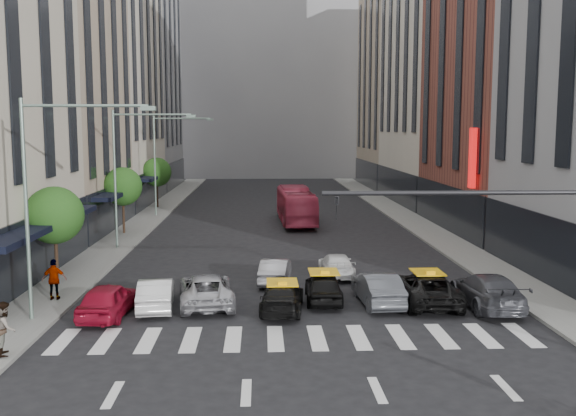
{
  "coord_description": "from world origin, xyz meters",
  "views": [
    {
      "loc": [
        -1.55,
        -22.12,
        7.94
      ],
      "look_at": [
        -0.16,
        9.64,
        4.0
      ],
      "focal_mm": 40.0,
      "sensor_mm": 36.0,
      "label": 1
    }
  ],
  "objects": [
    {
      "name": "building_right_c",
      "position": [
        17.0,
        46.0,
        20.0
      ],
      "size": [
        8.0,
        20.0,
        40.0
      ],
      "primitive_type": "cube",
      "color": "beige",
      "rests_on": "ground"
    },
    {
      "name": "car_row2_left",
      "position": [
        -0.79,
        10.32,
        0.66
      ],
      "size": [
        1.88,
        4.12,
        1.31
      ],
      "primitive_type": "imported",
      "rotation": [
        0.0,
        0.0,
        3.01
      ],
      "color": "#95959A",
      "rests_on": "ground"
    },
    {
      "name": "tree_mid",
      "position": [
        -11.8,
        26.0,
        3.65
      ],
      "size": [
        2.88,
        2.88,
        4.95
      ],
      "color": "black",
      "rests_on": "sidewalk_left"
    },
    {
      "name": "taxi_right",
      "position": [
        6.02,
        6.04,
        0.73
      ],
      "size": [
        2.63,
        5.34,
        1.46
      ],
      "primitive_type": "imported",
      "rotation": [
        0.0,
        0.0,
        3.1
      ],
      "color": "black",
      "rests_on": "ground"
    },
    {
      "name": "building_left_b",
      "position": [
        -17.0,
        28.0,
        12.0
      ],
      "size": [
        8.0,
        16.0,
        24.0
      ],
      "primitive_type": "cube",
      "color": "tan",
      "rests_on": "ground"
    },
    {
      "name": "pedestrian_far",
      "position": [
        -10.98,
        6.98,
        1.09
      ],
      "size": [
        1.12,
        0.49,
        1.88
      ],
      "primitive_type": "imported",
      "rotation": [
        0.0,
        0.0,
        3.17
      ],
      "color": "gray",
      "rests_on": "sidewalk_left"
    },
    {
      "name": "traffic_signal",
      "position": [
        7.69,
        -1.0,
        4.47
      ],
      "size": [
        10.1,
        0.2,
        6.0
      ],
      "color": "black",
      "rests_on": "ground"
    },
    {
      "name": "building_left_c",
      "position": [
        -17.0,
        46.0,
        18.0
      ],
      "size": [
        8.0,
        20.0,
        36.0
      ],
      "primitive_type": "cube",
      "color": "beige",
      "rests_on": "ground"
    },
    {
      "name": "tree_near",
      "position": [
        -11.8,
        10.0,
        3.65
      ],
      "size": [
        2.88,
        2.88,
        4.95
      ],
      "color": "black",
      "rests_on": "sidewalk_left"
    },
    {
      "name": "ground",
      "position": [
        0.0,
        0.0,
        0.0
      ],
      "size": [
        160.0,
        160.0,
        0.0
      ],
      "primitive_type": "plane",
      "color": "black",
      "rests_on": "ground"
    },
    {
      "name": "streetlamp_mid",
      "position": [
        -10.04,
        20.0,
        5.9
      ],
      "size": [
        5.38,
        0.25,
        9.0
      ],
      "color": "gray",
      "rests_on": "sidewalk_left"
    },
    {
      "name": "car_grey_curb",
      "position": [
        8.56,
        5.36,
        0.77
      ],
      "size": [
        2.16,
        5.31,
        1.54
      ],
      "primitive_type": "imported",
      "rotation": [
        0.0,
        0.0,
        3.14
      ],
      "color": "#3F4047",
      "rests_on": "ground"
    },
    {
      "name": "streetlamp_far",
      "position": [
        -10.04,
        36.0,
        5.9
      ],
      "size": [
        5.38,
        0.25,
        9.0
      ],
      "color": "gray",
      "rests_on": "sidewalk_left"
    },
    {
      "name": "building_right_d",
      "position": [
        17.0,
        65.0,
        14.0
      ],
      "size": [
        8.0,
        18.0,
        28.0
      ],
      "primitive_type": "cube",
      "color": "tan",
      "rests_on": "ground"
    },
    {
      "name": "streetlamp_near",
      "position": [
        -10.04,
        4.0,
        5.9
      ],
      "size": [
        5.38,
        0.25,
        9.0
      ],
      "color": "gray",
      "rests_on": "sidewalk_left"
    },
    {
      "name": "building_left_d",
      "position": [
        -17.0,
        65.0,
        15.0
      ],
      "size": [
        8.0,
        18.0,
        30.0
      ],
      "primitive_type": "cube",
      "color": "gray",
      "rests_on": "ground"
    },
    {
      "name": "taxi_center",
      "position": [
        1.35,
        6.58,
        0.7
      ],
      "size": [
        1.79,
        4.15,
        1.39
      ],
      "primitive_type": "imported",
      "rotation": [
        0.0,
        0.0,
        3.11
      ],
      "color": "black",
      "rests_on": "ground"
    },
    {
      "name": "pedestrian_near",
      "position": [
        -10.4,
        -0.25,
        1.09
      ],
      "size": [
        0.95,
        1.08,
        1.88
      ],
      "primitive_type": "imported",
      "rotation": [
        0.0,
        0.0,
        1.87
      ],
      "color": "gray",
      "rests_on": "sidewalk_left"
    },
    {
      "name": "building_far",
      "position": [
        0.0,
        85.0,
        18.0
      ],
      "size": [
        30.0,
        10.0,
        36.0
      ],
      "primitive_type": "cube",
      "color": "gray",
      "rests_on": "ground"
    },
    {
      "name": "car_red",
      "position": [
        -8.03,
        4.65,
        0.73
      ],
      "size": [
        2.04,
        4.42,
        1.47
      ],
      "primitive_type": "imported",
      "rotation": [
        0.0,
        0.0,
        3.07
      ],
      "color": "maroon",
      "rests_on": "ground"
    },
    {
      "name": "tree_far",
      "position": [
        -11.8,
        42.0,
        3.65
      ],
      "size": [
        2.88,
        2.88,
        4.95
      ],
      "color": "black",
      "rests_on": "sidewalk_left"
    },
    {
      "name": "car_grey_mid",
      "position": [
        3.77,
        6.1,
        0.75
      ],
      "size": [
        1.82,
        4.61,
        1.49
      ],
      "primitive_type": "imported",
      "rotation": [
        0.0,
        0.0,
        3.2
      ],
      "color": "#43464C",
      "rests_on": "ground"
    },
    {
      "name": "sidewalk_right",
      "position": [
        11.5,
        30.0,
        0.07
      ],
      "size": [
        3.0,
        96.0,
        0.15
      ],
      "primitive_type": "cube",
      "color": "slate",
      "rests_on": "ground"
    },
    {
      "name": "bus",
      "position": [
        1.47,
        31.42,
        1.51
      ],
      "size": [
        2.93,
        10.92,
        3.02
      ],
      "primitive_type": "imported",
      "rotation": [
        0.0,
        0.0,
        3.18
      ],
      "color": "#C43957",
      "rests_on": "ground"
    },
    {
      "name": "sidewalk_left",
      "position": [
        -11.5,
        30.0,
        0.07
      ],
      "size": [
        3.0,
        96.0,
        0.15
      ],
      "primitive_type": "cube",
      "color": "slate",
      "rests_on": "ground"
    },
    {
      "name": "car_white_front",
      "position": [
        -6.18,
        5.77,
        0.69
      ],
      "size": [
        1.87,
        4.33,
        1.38
      ],
      "primitive_type": "imported",
      "rotation": [
        0.0,
        0.0,
        3.24
      ],
      "color": "silver",
      "rests_on": "ground"
    },
    {
      "name": "liberty_sign",
      "position": [
        12.6,
        20.0,
        6.0
      ],
      "size": [
        0.3,
        0.7,
        4.0
      ],
      "color": "red",
      "rests_on": "ground"
    },
    {
      "name": "car_row2_right",
      "position": [
        2.57,
        11.79,
        0.61
      ],
      "size": [
        1.72,
        4.2,
        1.22
      ],
      "primitive_type": "imported",
      "rotation": [
        0.0,
        0.0,
        3.14
      ],
      "color": "white",
      "rests_on": "ground"
    },
    {
      "name": "car_silver",
      "position": [
        -4.02,
        6.35,
        0.71
      ],
      "size": [
        2.97,
        5.36,
        1.42
      ],
      "primitive_type": "imported",
      "rotation": [
        0.0,
        0.0,
        3.27
      ],
      "color": "#AFAFB5",
      "rests_on": "ground"
    },
    {
      "name": "building_right_b",
      "position": [
        17.0,
        27.0,
        13.0
      ],
      "size": [
        8.0,
        18.0,
        26.0
      ],
      "primitive_type": "cube",
      "color": "brown",
      "rests_on": "ground"
    },
    {
      "name": "taxi_left",
      "position": [
        -0.61,
        5.15,
        0.63
      ],
      "size": [
        2.2,
        4.53,
        1.27
      ],
      "primitive_type": "imported",
      "rotation": [
        0.0,
        0.0,
        3.04
      ],
      "color": "black",
      "rests_on": "ground"
    }
  ]
}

